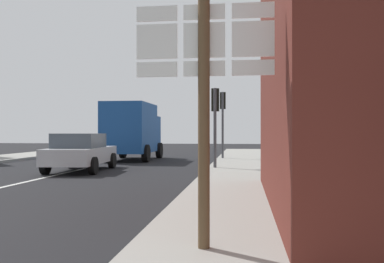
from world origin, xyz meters
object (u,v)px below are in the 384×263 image
route_sign_post (204,91)px  traffic_light_near_right (215,110)px  sedan_far (81,152)px  traffic_light_far_right (223,110)px  delivery_truck (132,130)px

route_sign_post → traffic_light_near_right: traffic_light_near_right is taller
sedan_far → route_sign_post: route_sign_post is taller
traffic_light_near_right → traffic_light_far_right: 5.98m
route_sign_post → traffic_light_near_right: bearing=93.2°
route_sign_post → traffic_light_near_right: 11.43m
delivery_truck → traffic_light_near_right: 7.46m
traffic_light_far_right → traffic_light_near_right: bearing=-90.0°
delivery_truck → traffic_light_far_right: traffic_light_far_right is taller
sedan_far → delivery_truck: delivery_truck is taller
sedan_far → route_sign_post: bearing=-61.0°
sedan_far → traffic_light_near_right: (5.18, 0.88, 1.64)m
route_sign_post → traffic_light_far_right: 17.40m
delivery_truck → route_sign_post: route_sign_post is taller
sedan_far → route_sign_post: size_ratio=1.35×
delivery_truck → traffic_light_near_right: (4.89, -5.58, 0.75)m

